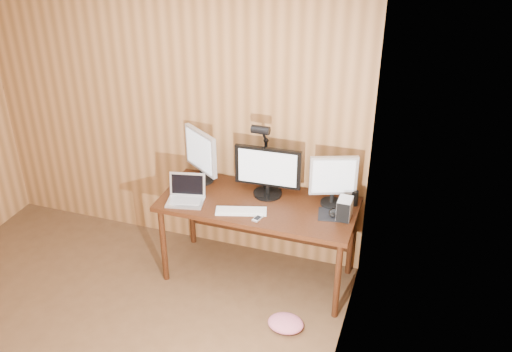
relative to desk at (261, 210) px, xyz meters
The scene contains 14 objects.
room_shell 2.04m from the desk, 118.65° to the right, with size 4.00×4.00×4.00m.
desk is the anchor object (origin of this frame).
monitor_center 0.35m from the desk, 62.01° to the left, with size 0.55×0.24×0.43m.
monitor_left 0.69m from the desk, 168.48° to the left, with size 0.37×0.26×0.47m.
monitor_right 0.68m from the desk, ahead, with size 0.37×0.18×0.43m.
laptop 0.63m from the desk, 158.84° to the right, with size 0.34×0.28×0.21m.
keyboard 0.30m from the desk, 107.33° to the right, with size 0.42×0.23×0.02m.
mousepad 0.64m from the desk, ahead, with size 0.24×0.20×0.00m, color black.
mouse 0.64m from the desk, ahead, with size 0.07×0.12×0.04m, color black.
hard_drive 0.74m from the desk, ahead, with size 0.11×0.15×0.17m.
phone 0.34m from the desk, 76.21° to the right, with size 0.07×0.11×0.01m.
speaker 0.78m from the desk, 10.28° to the left, with size 0.05×0.05×0.13m, color black.
desk_lamp 0.54m from the desk, 101.62° to the left, with size 0.15×0.21×0.64m.
fabric_pile 0.94m from the desk, 56.57° to the right, with size 0.28×0.23×0.09m, color #D1657F, non-canonical shape.
Camera 1 is at (2.16, -2.13, 3.17)m, focal length 40.00 mm.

